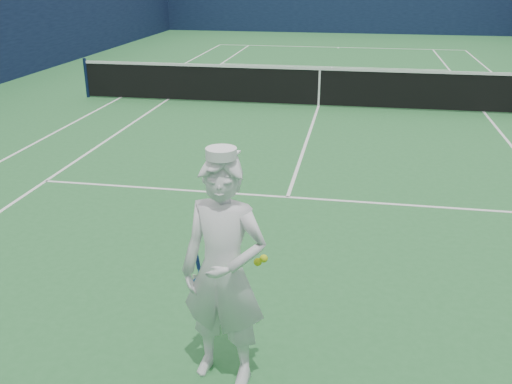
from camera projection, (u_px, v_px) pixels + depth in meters
ground at (318, 106)px, 14.81m from camera, size 80.00×80.00×0.00m
court_markings at (318, 106)px, 14.81m from camera, size 11.03×23.83×0.01m
windscreen_fence at (322, 27)px, 14.07m from camera, size 20.12×36.12×4.00m
tennis_net at (319, 85)px, 14.60m from camera, size 12.88×0.09×1.07m
tennis_player at (224, 273)px, 4.69m from camera, size 0.81×0.62×2.10m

